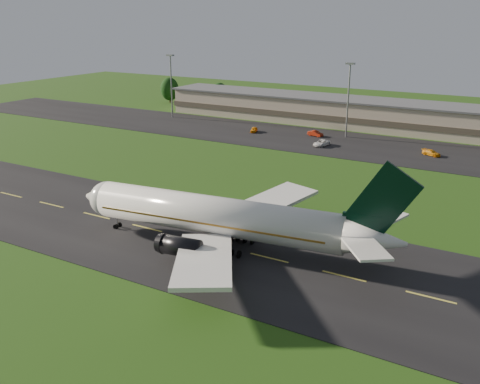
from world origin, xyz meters
The scene contains 12 objects.
ground centered at (0.00, 0.00, 0.00)m, with size 360.00×360.00×0.00m, color #234411.
taxiway centered at (0.00, 0.00, 0.05)m, with size 220.00×30.00×0.10m, color black.
apron centered at (0.00, 72.00, 0.05)m, with size 260.00×30.00×0.10m, color black.
airliner centered at (14.01, 0.11, 4.66)m, with size 51.17×41.84×15.57m.
terminal centered at (6.40, 96.18, 3.99)m, with size 145.00×16.00×8.40m.
light_mast_west centered at (-55.00, 80.00, 12.74)m, with size 2.40×1.20×20.35m.
light_mast_centre centered at (5.00, 80.00, 12.74)m, with size 2.40×1.20×20.35m.
tree_line centered at (34.98, 106.30, 5.04)m, with size 199.04×9.63×10.30m.
service_vehicle_a centered at (-20.29, 72.89, 0.81)m, with size 1.67×4.14×1.41m, color orange.
service_vehicle_b centered at (-2.75, 76.69, 0.86)m, with size 1.60×4.60×1.52m, color maroon.
service_vehicle_c centered at (3.10, 66.75, 0.85)m, with size 2.50×5.42×1.51m, color white.
service_vehicle_d centered at (29.90, 70.63, 0.78)m, with size 1.91×4.70×1.36m, color orange.
Camera 1 is at (52.70, -61.19, 32.74)m, focal length 40.00 mm.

